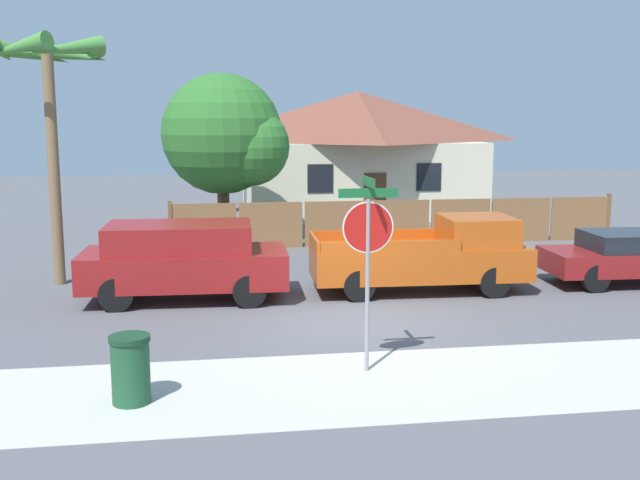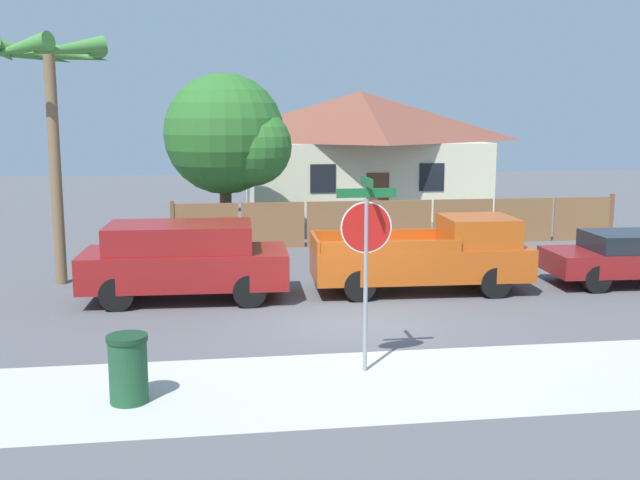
{
  "view_description": "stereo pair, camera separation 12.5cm",
  "coord_description": "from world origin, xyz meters",
  "px_view_note": "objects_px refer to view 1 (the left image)",
  "views": [
    {
      "loc": [
        -2.99,
        -14.7,
        4.22
      ],
      "look_at": [
        -0.63,
        0.82,
        1.6
      ],
      "focal_mm": 42.0,
      "sensor_mm": 36.0,
      "label": 1
    },
    {
      "loc": [
        -2.87,
        -14.72,
        4.22
      ],
      "look_at": [
        -0.63,
        0.82,
        1.6
      ],
      "focal_mm": 42.0,
      "sensor_mm": 36.0,
      "label": 2
    }
  ],
  "objects_px": {
    "house": "(357,150)",
    "red_suv": "(184,259)",
    "orange_pickup": "(429,256)",
    "stop_sign": "(368,240)",
    "parked_sedan": "(631,256)",
    "palm_tree": "(48,72)",
    "oak_tree": "(228,137)",
    "trash_bin": "(131,369)"
  },
  "relations": [
    {
      "from": "stop_sign",
      "to": "orange_pickup",
      "type": "bearing_deg",
      "value": 63.33
    },
    {
      "from": "palm_tree",
      "to": "oak_tree",
      "type": "bearing_deg",
      "value": 52.18
    },
    {
      "from": "red_suv",
      "to": "trash_bin",
      "type": "height_order",
      "value": "red_suv"
    },
    {
      "from": "stop_sign",
      "to": "trash_bin",
      "type": "bearing_deg",
      "value": -167.26
    },
    {
      "from": "house",
      "to": "parked_sedan",
      "type": "relative_size",
      "value": 2.34
    },
    {
      "from": "orange_pickup",
      "to": "trash_bin",
      "type": "xyz_separation_m",
      "value": [
        -6.46,
        -6.26,
        -0.35
      ]
    },
    {
      "from": "palm_tree",
      "to": "stop_sign",
      "type": "bearing_deg",
      "value": -50.25
    },
    {
      "from": "palm_tree",
      "to": "parked_sedan",
      "type": "distance_m",
      "value": 15.16
    },
    {
      "from": "stop_sign",
      "to": "parked_sedan",
      "type": "bearing_deg",
      "value": 34.07
    },
    {
      "from": "house",
      "to": "orange_pickup",
      "type": "relative_size",
      "value": 1.99
    },
    {
      "from": "palm_tree",
      "to": "stop_sign",
      "type": "relative_size",
      "value": 1.88
    },
    {
      "from": "house",
      "to": "stop_sign",
      "type": "bearing_deg",
      "value": -101.0
    },
    {
      "from": "house",
      "to": "palm_tree",
      "type": "height_order",
      "value": "palm_tree"
    },
    {
      "from": "red_suv",
      "to": "parked_sedan",
      "type": "height_order",
      "value": "red_suv"
    },
    {
      "from": "house",
      "to": "red_suv",
      "type": "bearing_deg",
      "value": -115.39
    },
    {
      "from": "house",
      "to": "oak_tree",
      "type": "distance_m",
      "value": 9.14
    },
    {
      "from": "palm_tree",
      "to": "red_suv",
      "type": "bearing_deg",
      "value": -34.26
    },
    {
      "from": "red_suv",
      "to": "trash_bin",
      "type": "bearing_deg",
      "value": -93.54
    },
    {
      "from": "house",
      "to": "palm_tree",
      "type": "relative_size",
      "value": 1.71
    },
    {
      "from": "house",
      "to": "palm_tree",
      "type": "bearing_deg",
      "value": -128.74
    },
    {
      "from": "red_suv",
      "to": "parked_sedan",
      "type": "relative_size",
      "value": 1.06
    },
    {
      "from": "house",
      "to": "red_suv",
      "type": "xyz_separation_m",
      "value": [
        -7.09,
        -14.95,
        -1.75
      ]
    },
    {
      "from": "oak_tree",
      "to": "trash_bin",
      "type": "xyz_separation_m",
      "value": [
        -1.92,
        -14.2,
        -3.0
      ]
    },
    {
      "from": "parked_sedan",
      "to": "stop_sign",
      "type": "height_order",
      "value": "stop_sign"
    },
    {
      "from": "trash_bin",
      "to": "stop_sign",
      "type": "bearing_deg",
      "value": 12.81
    },
    {
      "from": "house",
      "to": "parked_sedan",
      "type": "height_order",
      "value": "house"
    },
    {
      "from": "parked_sedan",
      "to": "stop_sign",
      "type": "xyz_separation_m",
      "value": [
        -7.99,
        -5.42,
        1.51
      ]
    },
    {
      "from": "parked_sedan",
      "to": "stop_sign",
      "type": "relative_size",
      "value": 1.37
    },
    {
      "from": "red_suv",
      "to": "stop_sign",
      "type": "bearing_deg",
      "value": -57.89
    },
    {
      "from": "oak_tree",
      "to": "red_suv",
      "type": "xyz_separation_m",
      "value": [
        -1.3,
        -7.92,
        -2.55
      ]
    },
    {
      "from": "oak_tree",
      "to": "red_suv",
      "type": "distance_m",
      "value": 8.42
    },
    {
      "from": "oak_tree",
      "to": "palm_tree",
      "type": "height_order",
      "value": "palm_tree"
    },
    {
      "from": "house",
      "to": "orange_pickup",
      "type": "distance_m",
      "value": 15.13
    },
    {
      "from": "oak_tree",
      "to": "orange_pickup",
      "type": "bearing_deg",
      "value": -60.22
    },
    {
      "from": "orange_pickup",
      "to": "parked_sedan",
      "type": "xyz_separation_m",
      "value": [
        5.28,
        0.01,
        -0.17
      ]
    },
    {
      "from": "orange_pickup",
      "to": "stop_sign",
      "type": "bearing_deg",
      "value": -114.53
    },
    {
      "from": "oak_tree",
      "to": "palm_tree",
      "type": "distance_m",
      "value": 7.5
    },
    {
      "from": "red_suv",
      "to": "oak_tree",
      "type": "bearing_deg",
      "value": 82.72
    },
    {
      "from": "parked_sedan",
      "to": "house",
      "type": "bearing_deg",
      "value": 107.16
    },
    {
      "from": "house",
      "to": "stop_sign",
      "type": "xyz_separation_m",
      "value": [
        -3.96,
        -20.37,
        -0.5
      ]
    },
    {
      "from": "house",
      "to": "palm_tree",
      "type": "xyz_separation_m",
      "value": [
        -10.26,
        -12.79,
        2.53
      ]
    },
    {
      "from": "red_suv",
      "to": "orange_pickup",
      "type": "distance_m",
      "value": 5.84
    }
  ]
}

